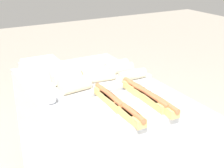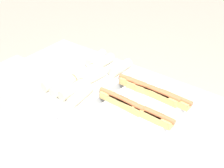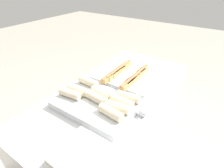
% 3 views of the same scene
% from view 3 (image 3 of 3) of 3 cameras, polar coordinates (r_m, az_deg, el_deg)
% --- Properties ---
extents(ground_plane, '(12.00, 12.00, 0.00)m').
position_cam_3_polar(ground_plane, '(1.92, 0.59, -24.09)').
color(ground_plane, '#ADA393').
extents(counter, '(1.46, 0.69, 0.86)m').
position_cam_3_polar(counter, '(1.58, 0.68, -15.38)').
color(counter, silver).
rests_on(counter, ground_plane).
extents(tray_hotdogs, '(0.41, 0.48, 0.10)m').
position_cam_3_polar(tray_hotdogs, '(1.39, 4.43, 2.20)').
color(tray_hotdogs, silver).
rests_on(tray_hotdogs, counter).
extents(tray_wraps, '(0.36, 0.51, 0.10)m').
position_cam_3_polar(tray_wraps, '(1.13, -4.82, -5.78)').
color(tray_wraps, silver).
rests_on(tray_wraps, counter).
extents(tray_side_front, '(0.25, 0.23, 0.07)m').
position_cam_3_polar(tray_side_front, '(0.86, -9.86, -22.47)').
color(tray_side_front, silver).
rests_on(tray_side_front, counter).
extents(serving_spoon_near, '(0.26, 0.05, 0.05)m').
position_cam_3_polar(serving_spoon_near, '(1.07, 9.63, -9.80)').
color(serving_spoon_near, silver).
rests_on(serving_spoon_near, counter).
extents(serving_spoon_far, '(0.26, 0.05, 0.05)m').
position_cam_3_polar(serving_spoon_far, '(1.35, -12.85, -0.49)').
color(serving_spoon_far, silver).
rests_on(serving_spoon_far, counter).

